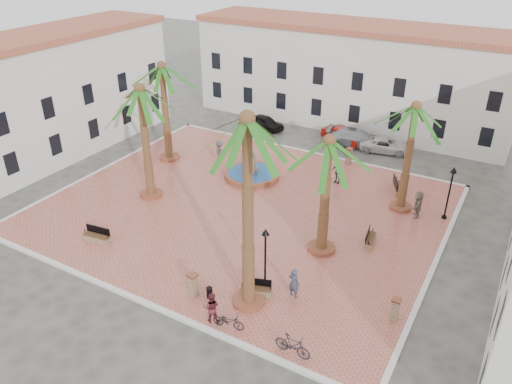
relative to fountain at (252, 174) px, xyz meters
The scene contains 36 objects.
ground 4.70m from the fountain, 66.85° to the right, with size 120.00×120.00×0.00m, color #56544F.
plaza 4.69m from the fountain, 66.85° to the right, with size 26.00×22.00×0.15m, color #CE6A59.
kerb_n 6.96m from the fountain, 74.67° to the left, with size 26.30×0.30×0.16m, color silver.
kerb_s 15.41m from the fountain, 83.15° to the right, with size 26.30×0.30×0.16m, color silver.
kerb_e 15.45m from the fountain, 16.15° to the right, with size 0.30×22.30×0.16m, color silver.
kerb_w 11.97m from the fountain, 158.94° to the right, with size 0.30×22.30×0.16m, color silver.
building_north 16.38m from the fountain, 83.32° to the left, with size 30.40×7.40×9.50m.
building_west 18.27m from the fountain, 165.94° to the right, with size 6.40×24.40×10.00m.
fountain is the anchor object (origin of this frame).
palm_nw 10.15m from the fountain, behind, with size 5.36×5.36×8.15m.
palm_sw 10.34m from the fountain, 127.90° to the right, with size 5.27×5.27×8.30m.
palm_s 17.00m from the fountain, 60.41° to the right, with size 5.44×5.44×10.46m.
palm_e 12.21m from the fountain, 36.65° to the right, with size 5.43×5.43×7.47m.
palm_ne 12.96m from the fountain, ahead, with size 4.95×4.95×7.70m.
bench_s 13.00m from the fountain, 107.12° to the right, with size 1.88×0.79×0.96m.
bench_se 13.85m from the fountain, 58.74° to the right, with size 1.72×1.00×0.87m.
bench_e 11.68m from the fountain, 21.32° to the right, with size 0.75×1.70×0.87m.
bench_ne 10.97m from the fountain, 17.12° to the left, with size 1.37×2.06×1.05m.
lamppost_s 13.36m from the fountain, 56.66° to the right, with size 0.40×0.40×3.66m.
lamppost_e 14.46m from the fountain, ahead, with size 0.41×0.41×3.76m.
bollard_se 14.28m from the fountain, 72.22° to the right, with size 0.58×0.58×1.37m.
bollard_n 8.25m from the fountain, 46.90° to the left, with size 0.54×0.54×1.37m.
bollard_e 17.34m from the fountain, 35.75° to the right, with size 0.47×0.47×1.27m.
litter_bin 14.30m from the fountain, 68.69° to the right, with size 0.33×0.33×0.64m, color black.
cyclist_a 14.24m from the fountain, 50.88° to the right, with size 0.64×0.42×1.75m, color #364155.
bicycle_a 16.39m from the fountain, 63.73° to the right, with size 0.56×1.61×0.85m, color black.
cyclist_b 15.99m from the fountain, 66.84° to the right, with size 0.82×0.64×1.68m, color maroon.
bicycle_b 18.19m from the fountain, 53.93° to the right, with size 0.51×1.81×1.09m, color black.
pedestrian_fountain_a 2.50m from the fountain, 64.12° to the right, with size 0.86×0.56×1.77m, color gray.
pedestrian_fountain_b 6.57m from the fountain, 21.82° to the left, with size 1.04×0.43×1.77m, color #344355.
pedestrian_north 3.88m from the fountain, 163.55° to the left, with size 1.20×0.69×1.86m, color #45454A.
pedestrian_east 12.58m from the fountain, ahead, with size 1.75×0.56×1.88m, color gray.
car_black 10.75m from the fountain, 113.48° to the left, with size 1.57×3.89×1.33m, color black.
car_red 10.96m from the fountain, 71.83° to the left, with size 1.40×4.02×1.32m, color #9A110A.
car_silver 11.33m from the fountain, 65.30° to the left, with size 2.11×5.18×1.50m, color #A5A6AE.
car_white 12.66m from the fountain, 54.00° to the left, with size 2.02×4.39×1.22m, color silver.
Camera 1 is at (15.65, -25.57, 17.53)m, focal length 35.00 mm.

